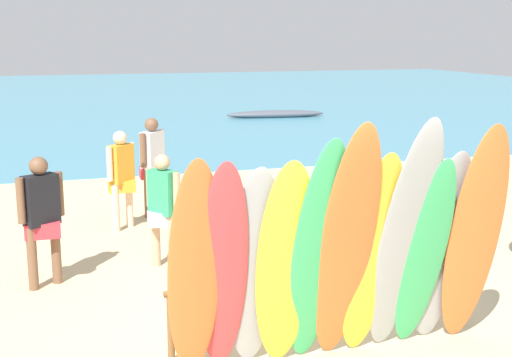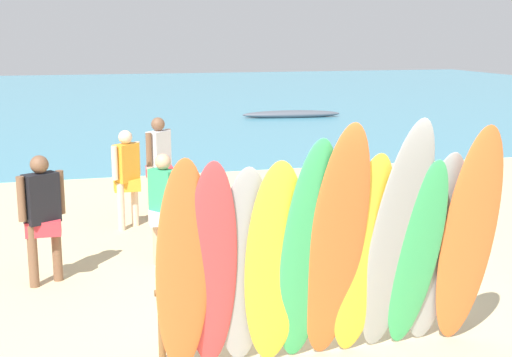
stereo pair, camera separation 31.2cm
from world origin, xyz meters
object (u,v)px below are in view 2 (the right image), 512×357
at_px(surfboard_yellow_3, 275,266).
at_px(surfboard_green_4, 307,255).
at_px(surfboard_orange_5, 336,247).
at_px(beach_chair_red, 437,231).
at_px(beachgoer_by_water, 159,159).
at_px(surfboard_orange_10, 468,239).
at_px(surfboard_grey_9, 436,250).
at_px(surfboard_rack, 314,290).
at_px(surfboard_orange_0, 183,271).
at_px(beachgoer_strolling, 42,211).
at_px(surfboard_green_8, 417,257).
at_px(surfboard_grey_7, 396,241).
at_px(distant_boat, 291,114).
at_px(surfboard_grey_2, 244,269).
at_px(surfboard_red_1, 212,269).
at_px(surfboard_yellow_6, 363,258).
at_px(beachgoer_near_rack, 164,203).
at_px(beachgoer_midbeach, 127,172).

bearing_deg(surfboard_yellow_3, surfboard_green_4, -7.32).
xyz_separation_m(surfboard_orange_5, beach_chair_red, (2.57, 2.72, -0.79)).
bearing_deg(beachgoer_by_water, surfboard_orange_10, -116.14).
bearing_deg(surfboard_grey_9, surfboard_orange_5, -172.80).
xyz_separation_m(surfboard_rack, surfboard_grey_9, (1.14, -0.38, 0.45)).
xyz_separation_m(surfboard_orange_0, surfboard_green_4, (1.14, -0.09, 0.08)).
bearing_deg(beachgoer_strolling, surfboard_orange_5, -79.36).
bearing_deg(surfboard_green_8, surfboard_grey_7, -168.71).
distance_m(beachgoer_strolling, beach_chair_red, 5.35).
distance_m(beachgoer_strolling, distant_boat, 18.34).
relative_size(surfboard_grey_2, beach_chair_red, 2.50).
height_order(surfboard_red_1, surfboard_grey_2, surfboard_red_1).
height_order(surfboard_green_4, surfboard_grey_9, surfboard_green_4).
distance_m(surfboard_green_4, surfboard_green_8, 1.15).
bearing_deg(surfboard_orange_5, surfboard_grey_2, 167.58).
distance_m(surfboard_yellow_6, surfboard_green_8, 0.58).
bearing_deg(beachgoer_near_rack, surfboard_yellow_3, 154.50).
bearing_deg(surfboard_grey_9, surfboard_yellow_3, -179.50).
distance_m(surfboard_green_4, surfboard_orange_10, 1.68).
bearing_deg(beachgoer_near_rack, distant_boat, -59.11).
bearing_deg(distant_boat, surfboard_green_4, -107.13).
height_order(surfboard_rack, surfboard_grey_2, surfboard_grey_2).
bearing_deg(surfboard_yellow_6, beachgoer_by_water, 95.74).
relative_size(surfboard_yellow_6, surfboard_grey_9, 1.03).
relative_size(surfboard_orange_0, surfboard_yellow_6, 0.99).
bearing_deg(beachgoer_strolling, surfboard_orange_10, -67.05).
relative_size(surfboard_grey_2, beachgoer_strolling, 1.25).
height_order(surfboard_yellow_6, surfboard_grey_7, surfboard_grey_7).
xyz_separation_m(surfboard_green_8, surfboard_orange_10, (0.53, -0.03, 0.15)).
relative_size(surfboard_grey_7, surfboard_green_8, 1.20).
distance_m(surfboard_red_1, beachgoer_near_rack, 3.25).
xyz_separation_m(surfboard_grey_7, beachgoer_strolling, (-3.35, 3.11, -0.26)).
distance_m(surfboard_green_4, beachgoer_near_rack, 3.47).
bearing_deg(surfboard_yellow_3, beachgoer_by_water, 96.36).
height_order(surfboard_green_8, beachgoer_midbeach, surfboard_green_8).
bearing_deg(surfboard_yellow_6, surfboard_grey_9, 2.64).
bearing_deg(surfboard_grey_2, surfboard_orange_10, -1.18).
height_order(surfboard_orange_0, beachgoer_midbeach, surfboard_orange_0).
relative_size(surfboard_red_1, distant_boat, 0.57).
height_order(surfboard_rack, beachgoer_strolling, beachgoer_strolling).
xyz_separation_m(surfboard_rack, beachgoer_by_water, (-0.88, 5.70, 0.41)).
bearing_deg(surfboard_green_8, surfboard_orange_10, -5.51).
height_order(surfboard_grey_2, surfboard_green_8, surfboard_green_8).
relative_size(surfboard_green_4, surfboard_grey_7, 0.93).
bearing_deg(surfboard_yellow_3, surfboard_red_1, 178.68).
xyz_separation_m(surfboard_orange_5, distant_boat, (5.69, 19.40, -1.09)).
relative_size(surfboard_green_4, surfboard_grey_9, 1.12).
bearing_deg(surfboard_orange_5, distant_boat, 73.46).
height_order(surfboard_yellow_3, surfboard_green_8, surfboard_yellow_3).
bearing_deg(beachgoer_by_water, surfboard_yellow_3, -133.39).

